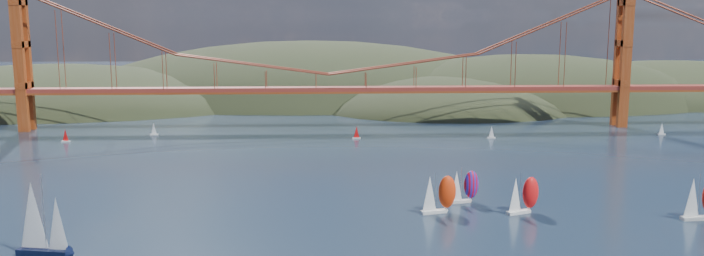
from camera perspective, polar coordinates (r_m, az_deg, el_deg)
name	(u,v)px	position (r m, az deg, el deg)	size (l,w,h in m)	color
headlands	(408,121)	(380.68, 4.67, 0.58)	(725.00, 225.00, 96.00)	black
bridge	(324,48)	(275.24, -2.35, 6.62)	(552.00, 12.00, 55.00)	maroon
sloop_navy	(40,219)	(143.73, -24.51, -6.93)	(10.58, 6.61, 15.84)	black
racer_0	(438,193)	(160.02, 7.16, -5.41)	(8.80, 5.15, 9.86)	white
racer_1	(523,194)	(163.41, 14.00, -5.36)	(8.52, 5.64, 9.52)	white
racer_2	(702,198)	(172.21, 27.07, -5.19)	(9.35, 4.01, 10.63)	silver
racer_rwb	(464,186)	(169.78, 9.26, -4.76)	(7.91, 4.55, 8.87)	silver
distant_boat_2	(65,136)	(268.18, -22.72, -0.58)	(3.00, 2.00, 4.70)	silver
distant_boat_3	(154,129)	(272.26, -16.15, -0.08)	(3.00, 2.00, 4.70)	silver
distant_boat_4	(662,129)	(287.84, 24.35, -0.05)	(3.00, 2.00, 4.70)	silver
distant_boat_8	(491,132)	(259.74, 11.52, -0.34)	(3.00, 2.00, 4.70)	silver
distant_boat_9	(357,132)	(253.91, 0.38, -0.37)	(3.00, 2.00, 4.70)	silver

